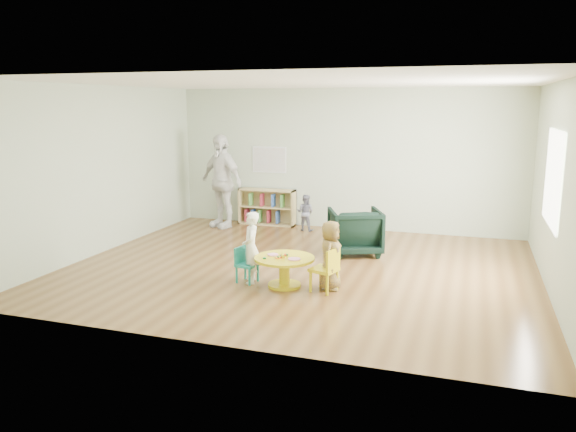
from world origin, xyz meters
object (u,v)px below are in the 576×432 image
at_px(armchair, 355,231).
at_px(activity_table, 284,266).
at_px(adult_caretaker, 221,181).
at_px(toddler, 305,213).
at_px(child_left, 251,247).
at_px(kid_chair_right, 327,269).
at_px(child_right, 330,255).
at_px(bookshelf, 267,207).
at_px(kid_chair_left, 245,263).

bearing_deg(armchair, activity_table, 51.35).
bearing_deg(adult_caretaker, activity_table, -28.78).
bearing_deg(toddler, adult_caretaker, 12.90).
relative_size(activity_table, child_left, 0.82).
distance_m(kid_chair_right, child_right, 0.20).
bearing_deg(activity_table, child_left, 176.97).
height_order(activity_table, kid_chair_right, kid_chair_right).
bearing_deg(child_right, armchair, -0.95).
relative_size(activity_table, bookshelf, 0.70).
bearing_deg(kid_chair_right, armchair, 17.62).
distance_m(kid_chair_right, bookshelf, 4.46).
relative_size(activity_table, armchair, 0.98).
distance_m(activity_table, toddler, 3.53).
bearing_deg(toddler, activity_table, 108.28).
xyz_separation_m(kid_chair_right, adult_caretaker, (-3.07, 3.31, 0.63)).
bearing_deg(kid_chair_right, child_right, 9.88).
height_order(kid_chair_right, child_right, child_right).
height_order(kid_chair_left, child_left, child_left).
xyz_separation_m(armchair, toddler, (-1.30, 1.44, -0.02)).
bearing_deg(armchair, kid_chair_right, 68.45).
relative_size(activity_table, toddler, 1.14).
bearing_deg(adult_caretaker, bookshelf, 57.73).
xyz_separation_m(child_left, child_right, (1.14, 0.06, -0.03)).
height_order(kid_chair_left, toddler, toddler).
height_order(kid_chair_right, child_left, child_left).
relative_size(armchair, adult_caretaker, 0.45).
bearing_deg(child_right, child_left, 90.18).
relative_size(bookshelf, armchair, 1.41).
distance_m(child_left, toddler, 3.44).
xyz_separation_m(kid_chair_left, child_left, (0.09, 0.01, 0.23)).
relative_size(bookshelf, toddler, 1.64).
relative_size(bookshelf, adult_caretaker, 0.63).
distance_m(kid_chair_right, child_left, 1.14).
bearing_deg(activity_table, adult_caretaker, 126.98).
height_order(activity_table, adult_caretaker, adult_caretaker).
height_order(activity_table, toddler, toddler).
distance_m(armchair, toddler, 1.94).
bearing_deg(adult_caretaker, kid_chair_right, -22.86).
distance_m(kid_chair_left, toddler, 3.45).
bearing_deg(activity_table, toddler, 101.80).
bearing_deg(child_left, bookshelf, 176.39).
bearing_deg(bookshelf, child_left, -72.88).
distance_m(child_left, child_right, 1.14).
height_order(armchair, child_left, child_left).
bearing_deg(toddler, kid_chair_right, 117.42).
xyz_separation_m(toddler, adult_caretaker, (-1.73, -0.20, 0.58)).
relative_size(bookshelf, child_left, 1.18).
distance_m(kid_chair_right, armchair, 2.06).
bearing_deg(child_left, activity_table, 66.24).
height_order(activity_table, kid_chair_left, kid_chair_left).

